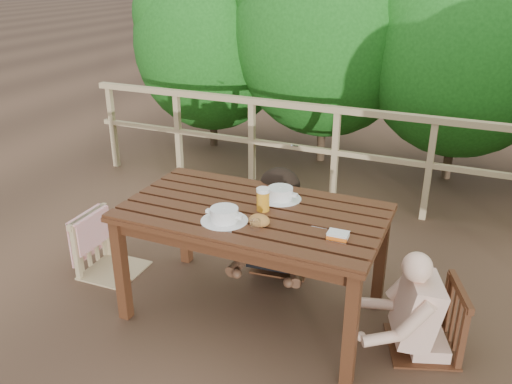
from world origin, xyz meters
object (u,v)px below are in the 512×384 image
at_px(woman, 285,187).
at_px(beer_glass, 263,201).
at_px(chair_left, 108,221).
at_px(chair_right, 429,290).
at_px(soup_near, 224,215).
at_px(table, 253,263).
at_px(bread_roll, 259,221).
at_px(chair_far, 284,215).
at_px(soup_far, 280,194).
at_px(butter_tub, 338,236).
at_px(tumbler, 255,226).
at_px(diner_right, 437,272).

xyz_separation_m(woman, beer_glass, (0.10, -0.68, 0.19)).
bearing_deg(chair_left, woman, -62.94).
bearing_deg(chair_right, soup_near, -95.85).
distance_m(table, bread_roll, 0.48).
bearing_deg(woman, bread_roll, 93.96).
bearing_deg(woman, soup_near, 79.91).
relative_size(chair_left, chair_far, 1.00).
height_order(chair_far, soup_far, chair_far).
bearing_deg(table, soup_near, -113.40).
xyz_separation_m(soup_far, butter_tub, (0.51, -0.39, -0.02)).
bearing_deg(woman, chair_left, 22.66).
height_order(chair_right, tumbler, chair_right).
height_order(soup_near, soup_far, soup_near).
xyz_separation_m(table, butter_tub, (0.61, -0.16, 0.42)).
distance_m(woman, soup_near, 0.93).
distance_m(chair_right, butter_tub, 0.69).
height_order(diner_right, beer_glass, diner_right).
bearing_deg(diner_right, chair_left, 71.60).
relative_size(soup_near, tumbler, 3.96).
height_order(chair_far, tumbler, chair_far).
bearing_deg(diner_right, bread_roll, 84.41).
distance_m(beer_glass, tumbler, 0.27).
bearing_deg(bread_roll, soup_near, -169.47).
bearing_deg(chair_far, woman, 83.84).
distance_m(soup_near, butter_tub, 0.71).
bearing_deg(diner_right, chair_right, 70.51).
bearing_deg(butter_tub, soup_far, 141.41).
bearing_deg(soup_near, bread_roll, 10.53).
distance_m(chair_far, chair_right, 1.32).
bearing_deg(bread_roll, woman, 100.12).
height_order(diner_right, soup_near, diner_right).
height_order(woman, tumbler, woman).
bearing_deg(chair_left, butter_tub, -97.76).
relative_size(chair_right, butter_tub, 7.08).
bearing_deg(chair_right, butter_tub, -85.20).
xyz_separation_m(chair_left, bread_roll, (1.35, -0.21, 0.38)).
distance_m(table, soup_near, 0.50).
relative_size(soup_near, bread_roll, 2.19).
xyz_separation_m(chair_left, chair_right, (2.37, 0.05, -0.01)).
relative_size(soup_near, beer_glass, 1.76).
relative_size(table, soup_far, 5.91).
relative_size(woman, soup_near, 4.59).
bearing_deg(woman, beer_glass, 92.14).
distance_m(chair_left, chair_right, 2.37).
height_order(woman, diner_right, woman).
height_order(woman, soup_far, woman).
bearing_deg(table, chair_far, 92.79).
bearing_deg(woman, butter_tub, 120.95).
bearing_deg(soup_far, diner_right, -7.92).
xyz_separation_m(soup_near, soup_far, (0.20, 0.45, -0.00)).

